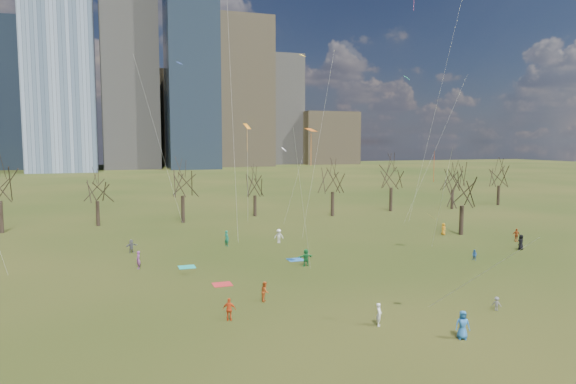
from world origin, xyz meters
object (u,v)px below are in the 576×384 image
object	(u,v)px
blanket_teal	(187,267)
person_0	(463,325)
person_4	(229,309)
blanket_navy	(295,260)
person_1	(379,314)
person_2	(265,291)
blanket_crimson	(222,284)

from	to	relation	value
blanket_teal	person_0	world-z (taller)	person_0
person_4	blanket_navy	bearing A→B (deg)	-101.34
blanket_navy	person_1	xyz separation A→B (m)	(-1.25, -19.65, 0.75)
person_1	person_0	bearing A→B (deg)	-104.45
person_2	person_4	xyz separation A→B (m)	(-3.49, -3.29, 0.02)
person_2	blanket_crimson	bearing A→B (deg)	43.30
blanket_teal	blanket_navy	world-z (taller)	same
blanket_crimson	person_4	world-z (taller)	person_4
blanket_teal	person_0	xyz separation A→B (m)	(13.50, -23.86, 0.88)
person_0	person_2	bearing A→B (deg)	154.12
blanket_teal	person_0	distance (m)	27.43
blanket_teal	person_1	distance (m)	22.41
blanket_teal	blanket_navy	bearing A→B (deg)	-2.67
blanket_teal	person_2	bearing A→B (deg)	-71.97
blanket_crimson	person_1	distance (m)	15.20
blanket_navy	blanket_crimson	world-z (taller)	same
blanket_crimson	person_0	bearing A→B (deg)	-55.51
person_2	person_4	distance (m)	4.80
person_0	person_1	xyz separation A→B (m)	(-3.75, 3.69, -0.12)
person_0	person_2	distance (m)	14.56
blanket_crimson	person_2	world-z (taller)	person_2
person_0	person_4	world-z (taller)	person_0
blanket_teal	person_2	size ratio (longest dim) A/B	1.05
blanket_crimson	person_2	distance (m)	6.03
blanket_navy	blanket_crimson	size ratio (longest dim) A/B	1.00
person_1	person_2	size ratio (longest dim) A/B	1.00
blanket_navy	person_2	world-z (taller)	person_2
blanket_teal	blanket_navy	distance (m)	11.02
person_4	blanket_crimson	bearing A→B (deg)	-76.23
blanket_crimson	blanket_navy	bearing A→B (deg)	36.25
person_0	person_4	bearing A→B (deg)	172.66
person_1	blanket_navy	bearing A→B (deg)	26.48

